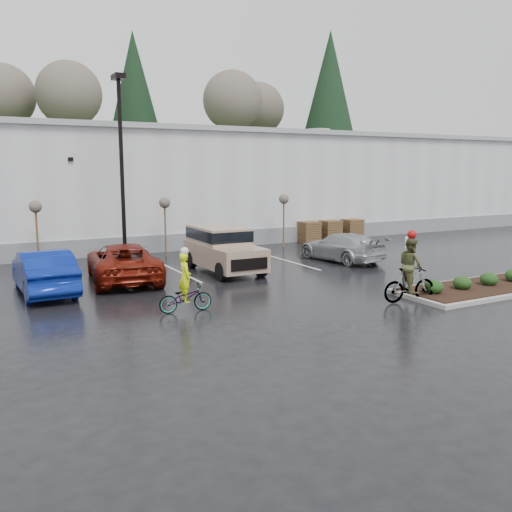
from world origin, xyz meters
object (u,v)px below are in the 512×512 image
pallet_stack_b (330,230)px  cyclist_olive (410,276)px  fire_lane_sign (408,256)px  car_far_silver (341,247)px  car_red (123,262)px  cyclist_hivis (185,292)px  sapling_mid (165,206)px  car_blue (44,272)px  suv_tan (224,250)px  sapling_east (284,202)px  pallet_stack_c (352,229)px  lamppost (121,149)px  pallet_stack_a (309,232)px  sapling_west (36,210)px

pallet_stack_b → cyclist_olive: (-7.42, -15.01, 0.25)m
fire_lane_sign → car_far_silver: size_ratio=0.44×
fire_lane_sign → car_red: 11.65m
cyclist_hivis → cyclist_olive: size_ratio=0.84×
sapling_mid → car_blue: (-7.03, -6.40, -1.88)m
suv_tan → sapling_mid: bearing=98.4°
sapling_east → pallet_stack_b: size_ratio=2.37×
sapling_mid → pallet_stack_c: sapling_mid is taller
suv_tan → car_red: bearing=177.5°
lamppost → pallet_stack_c: lamppost is taller
suv_tan → car_far_silver: (6.58, -0.12, -0.30)m
pallet_stack_a → pallet_stack_b: 1.70m
lamppost → suv_tan: bearing=-54.6°
lamppost → sapling_west: size_ratio=2.88×
car_far_silver → cyclist_hivis: cyclist_hivis is taller
pallet_stack_b → pallet_stack_c: bearing=0.0°
sapling_west → sapling_mid: size_ratio=1.00×
sapling_east → pallet_stack_c: size_ratio=2.37×
car_blue → cyclist_olive: 13.63m
car_blue → car_far_silver: 14.47m
pallet_stack_b → suv_tan: suv_tan is taller
cyclist_hivis → sapling_east: bearing=-39.6°
sapling_mid → pallet_stack_a: (10.00, 1.00, -2.05)m
cyclist_olive → car_red: bearing=52.8°
pallet_stack_c → car_red: 18.45m
sapling_east → car_far_silver: size_ratio=0.64×
cyclist_hivis → suv_tan: bearing=-31.8°
pallet_stack_c → suv_tan: (-12.65, -6.71, 0.35)m
pallet_stack_c → cyclist_hivis: 20.91m
pallet_stack_a → suv_tan: (-9.15, -6.71, 0.35)m
pallet_stack_b → car_blue: 20.14m
fire_lane_sign → sapling_mid: bearing=112.5°
sapling_west → cyclist_hivis: 12.12m
pallet_stack_a → fire_lane_sign: bearing=-108.8°
sapling_east → sapling_mid: bearing=180.0°
sapling_mid → cyclist_olive: (4.28, -14.01, -1.80)m
sapling_mid → sapling_east: bearing=0.0°
pallet_stack_c → cyclist_hivis: bearing=-143.3°
lamppost → cyclist_hivis: lamppost is taller
sapling_east → pallet_stack_c: 6.42m
pallet_stack_b → suv_tan: bearing=-148.3°
lamppost → car_far_silver: lamppost is taller
car_blue → cyclist_olive: (11.31, -7.61, 0.08)m
lamppost → sapling_west: (-4.00, 1.00, -2.96)m
fire_lane_sign → car_blue: bearing=152.6°
lamppost → car_far_silver: bearing=-26.0°
sapling_west → cyclist_olive: (10.78, -14.01, -1.80)m
sapling_west → sapling_mid: bearing=0.0°
sapling_east → cyclist_olive: (-3.22, -14.01, -1.80)m
car_red → cyclist_olive: (8.05, -8.50, 0.12)m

